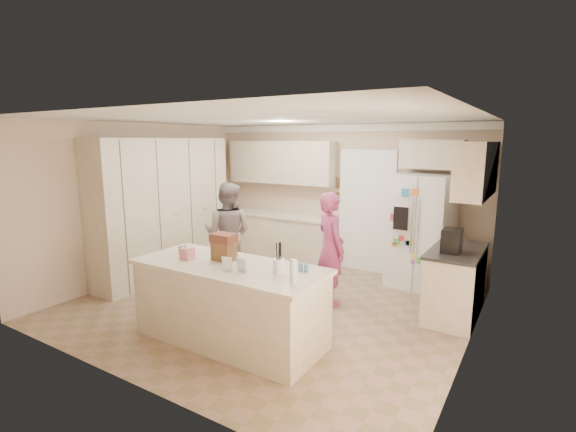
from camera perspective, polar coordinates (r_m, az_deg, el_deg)
The scene contains 41 objects.
floor at distance 6.08m, azimuth -2.59°, elevation -12.19°, with size 5.20×4.60×0.02m, color #8D6D59.
ceiling at distance 5.62m, azimuth -2.82°, elevation 13.30°, with size 5.20×4.60×0.02m, color white.
wall_back at distance 7.70m, azimuth 7.05°, elevation 2.67°, with size 5.20×0.02×2.60m, color beige.
wall_front at distance 4.06m, azimuth -21.47°, elevation -4.91°, with size 5.20×0.02×2.60m, color beige.
wall_left at distance 7.48m, azimuth -19.45°, elevation 1.93°, with size 0.02×4.60×2.60m, color beige.
wall_right at distance 4.78m, azimuth 24.15°, elevation -2.90°, with size 0.02×4.60×2.60m, color beige.
crown_back at distance 7.59m, azimuth 7.10°, elevation 11.86°, with size 5.20×0.08×0.12m, color white.
pantry_bank at distance 7.39m, azimuth -16.68°, elevation 1.01°, with size 0.60×2.60×2.35m, color beige.
back_base_cab at distance 8.14m, azimuth -1.39°, elevation -3.00°, with size 2.20×0.60×0.88m, color beige.
back_countertop at distance 8.04m, azimuth -1.44°, elevation 0.18°, with size 2.24×0.63×0.04m, color beige.
back_upper_cab at distance 8.03m, azimuth -0.94°, elevation 7.36°, with size 2.20×0.35×0.80m, color beige.
doorway_opening at distance 7.50m, azimuth 10.73°, elevation 0.43°, with size 0.90×0.06×2.10m, color black.
doorway_casing at distance 7.47m, azimuth 10.63°, elevation 0.39°, with size 1.02×0.03×2.22m, color white.
wall_frame_upper at distance 7.63m, azimuth 7.10°, elevation 4.48°, with size 0.15×0.02×0.20m, color brown.
wall_frame_lower at distance 7.66m, azimuth 7.06°, elevation 2.47°, with size 0.15×0.02×0.20m, color brown.
refrigerator at distance 6.87m, azimuth 17.69°, elevation -2.07°, with size 0.90×0.70×1.80m, color white.
fridge_seam at distance 6.53m, azimuth 16.93°, elevation -2.65°, with size 0.01×0.02×1.78m, color gray.
fridge_dispenser at distance 6.53m, azimuth 15.16°, elevation -0.33°, with size 0.22×0.03×0.35m, color black.
fridge_handle_l at distance 6.50m, azimuth 16.54°, elevation -1.35°, with size 0.02×0.02×0.85m, color silver.
fridge_handle_r at distance 6.48m, azimuth 17.39°, elevation -1.43°, with size 0.02×0.02×0.85m, color silver.
over_fridge_cab at distance 6.93m, azimuth 19.15°, elevation 7.97°, with size 0.95×0.35×0.45m, color beige.
right_base_cab at distance 6.00m, azimuth 21.90°, elevation -8.67°, with size 0.60×1.20×0.88m, color beige.
right_countertop at distance 5.88m, azimuth 22.11°, elevation -4.41°, with size 0.63×1.24×0.04m, color #2D2B28.
right_upper_cab at distance 5.89m, azimuth 24.44°, elevation 5.84°, with size 0.35×1.50×0.70m, color beige.
coffee_maker at distance 5.65m, azimuth 21.48°, elevation -3.16°, with size 0.22×0.28×0.30m, color black.
island_base at distance 4.99m, azimuth -7.97°, elevation -11.90°, with size 2.20×0.90×0.88m, color beige.
island_top at distance 4.83m, azimuth -8.11°, elevation -6.84°, with size 2.28×0.96×0.05m, color beige.
utensil_crock at distance 4.47m, azimuth -1.26°, elevation -6.82°, with size 0.13×0.13×0.15m, color white.
tissue_box at distance 5.10m, azimuth -13.64°, elevation -5.01°, with size 0.13×0.13×0.14m, color #D17180.
tissue_plume at distance 5.07m, azimuth -13.69°, elevation -3.81°, with size 0.08×0.08×0.08m, color white.
dollhouse_body at distance 4.96m, azimuth -8.75°, elevation -4.78°, with size 0.26×0.18×0.22m, color brown.
dollhouse_roof at distance 4.92m, azimuth -8.80°, elevation -2.98°, with size 0.28×0.20×0.10m, color #592D1E.
jam_jar at distance 5.38m, azimuth -14.38°, elevation -4.52°, with size 0.07×0.07×0.09m, color #59263F.
greeting_card_a at distance 4.56m, azimuth -8.30°, elevation -6.51°, with size 0.12×0.01×0.16m, color white.
greeting_card_b at distance 4.51m, azimuth -6.41°, elevation -6.67°, with size 0.12×0.01×0.16m, color silver.
water_bottle at distance 4.14m, azimuth 0.74°, elevation -7.56°, with size 0.07×0.07×0.24m, color silver.
shaker_salt at distance 4.53m, azimuth 1.74°, elevation -6.97°, with size 0.05×0.05×0.09m, color teal.
shaker_pepper at distance 4.50m, azimuth 2.52°, elevation -7.11°, with size 0.05×0.05×0.09m, color teal.
teen_boy at distance 6.85m, azimuth -8.23°, elevation -2.34°, with size 0.80×0.63×1.66m, color gray.
teen_girl at distance 5.96m, azimuth 5.84°, elevation -4.42°, with size 0.59×0.39×1.61m, color #B8445E.
fridge_magnets at distance 6.53m, azimuth 16.91°, elevation -2.67°, with size 0.76×0.02×1.44m, color tan, non-canonical shape.
Camera 1 is at (3.18, -4.63, 2.32)m, focal length 26.00 mm.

